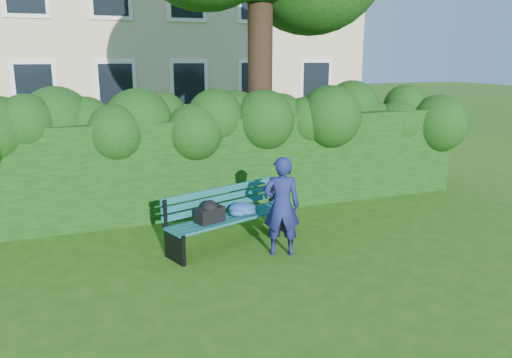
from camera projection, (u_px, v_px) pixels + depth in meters
name	position (u px, v px, depth m)	size (l,w,h in m)	color
ground	(270.00, 246.00, 7.86)	(80.00, 80.00, 0.00)	#21530F
hedge	(226.00, 163.00, 9.64)	(10.00, 1.00, 1.80)	black
park_bench	(229.00, 214.00, 7.82)	(2.24, 1.22, 0.89)	#0D4545
man_reading	(282.00, 206.00, 7.37)	(0.55, 0.36, 1.50)	#161A4F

